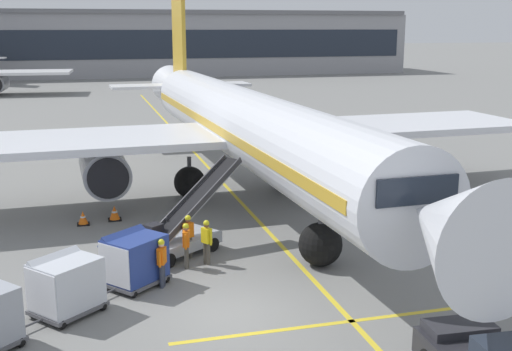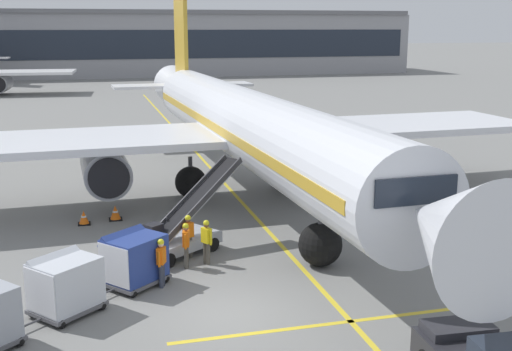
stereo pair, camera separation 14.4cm
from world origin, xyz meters
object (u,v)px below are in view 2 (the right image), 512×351
at_px(baggage_cart_lead, 133,258).
at_px(safety_cone_engine_keepout, 84,218).
at_px(belt_loader, 182,231).
at_px(ground_crew_marshaller, 161,260).
at_px(ground_crew_wingwalker, 188,234).
at_px(safety_cone_wingtip, 115,213).
at_px(ground_crew_by_loader, 207,239).
at_px(baggage_cart_second, 65,284).
at_px(parked_airplane, 244,125).
at_px(ground_crew_by_carts, 186,242).

height_order(baggage_cart_lead, safety_cone_engine_keepout, baggage_cart_lead).
relative_size(belt_loader, ground_crew_marshaller, 2.79).
relative_size(ground_crew_marshaller, ground_crew_wingwalker, 1.00).
xyz_separation_m(ground_crew_marshaller, safety_cone_wingtip, (-1.17, 8.53, -0.66)).
relative_size(baggage_cart_lead, ground_crew_marshaller, 1.49).
relative_size(safety_cone_engine_keepout, safety_cone_wingtip, 0.92).
bearing_deg(ground_crew_by_loader, ground_crew_wingwalker, 124.25).
bearing_deg(baggage_cart_second, parked_airplane, 54.35).
distance_m(baggage_cart_lead, ground_crew_marshaller, 1.01).
bearing_deg(ground_crew_by_loader, parked_airplane, 67.96).
distance_m(baggage_cart_lead, safety_cone_engine_keepout, 7.98).
distance_m(baggage_cart_lead, ground_crew_by_loader, 3.14).
xyz_separation_m(baggage_cart_lead, ground_crew_by_carts, (2.02, 1.18, -0.00)).
bearing_deg(baggage_cart_lead, ground_crew_marshaller, -23.56).
height_order(parked_airplane, safety_cone_engine_keepout, parked_airplane).
height_order(baggage_cart_second, ground_crew_by_loader, baggage_cart_second).
xyz_separation_m(baggage_cart_lead, ground_crew_marshaller, (0.92, -0.40, -0.00)).
relative_size(baggage_cart_second, safety_cone_wingtip, 3.75).
bearing_deg(baggage_cart_lead, ground_crew_wingwalker, 43.95).
height_order(parked_airplane, safety_cone_wingtip, parked_airplane).
relative_size(belt_loader, safety_cone_engine_keepout, 7.60).
height_order(ground_crew_by_carts, ground_crew_wingwalker, same).
bearing_deg(ground_crew_by_loader, belt_loader, 116.39).
bearing_deg(ground_crew_marshaller, belt_loader, 69.78).
xyz_separation_m(parked_airplane, ground_crew_by_loader, (-3.69, -9.12, -2.86)).
bearing_deg(ground_crew_by_carts, safety_cone_wingtip, 108.08).
height_order(belt_loader, safety_cone_wingtip, belt_loader).
bearing_deg(baggage_cart_second, ground_crew_wingwalker, 41.07).
xyz_separation_m(ground_crew_by_carts, ground_crew_wingwalker, (0.25, 1.01, 0.00)).
bearing_deg(safety_cone_engine_keepout, baggage_cart_second, -93.48).
xyz_separation_m(belt_loader, ground_crew_wingwalker, (0.16, -0.63, 0.06)).
height_order(belt_loader, baggage_cart_second, belt_loader).
relative_size(baggage_cart_second, ground_crew_wingwalker, 1.49).
bearing_deg(baggage_cart_lead, ground_crew_by_loader, 25.65).
height_order(ground_crew_by_carts, safety_cone_wingtip, ground_crew_by_carts).
height_order(belt_loader, ground_crew_by_carts, belt_loader).
bearing_deg(parked_airplane, baggage_cart_second, -125.65).
bearing_deg(ground_crew_wingwalker, parked_airplane, 62.84).
distance_m(baggage_cart_second, ground_crew_by_loader, 5.96).
bearing_deg(ground_crew_by_carts, ground_crew_by_loader, 12.63).
height_order(ground_crew_wingwalker, safety_cone_engine_keepout, ground_crew_wingwalker).
xyz_separation_m(baggage_cart_second, ground_crew_by_loader, (5.08, 3.11, -0.00)).
height_order(parked_airplane, ground_crew_by_loader, parked_airplane).
bearing_deg(safety_cone_wingtip, ground_crew_wingwalker, -67.06).
xyz_separation_m(parked_airplane, ground_crew_marshaller, (-5.60, -10.89, -2.86)).
bearing_deg(baggage_cart_second, belt_loader, 46.35).
bearing_deg(ground_crew_marshaller, parked_airplane, 62.77).
height_order(parked_airplane, baggage_cart_lead, parked_airplane).
distance_m(parked_airplane, ground_crew_wingwalker, 9.75).
height_order(baggage_cart_lead, baggage_cart_second, same).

